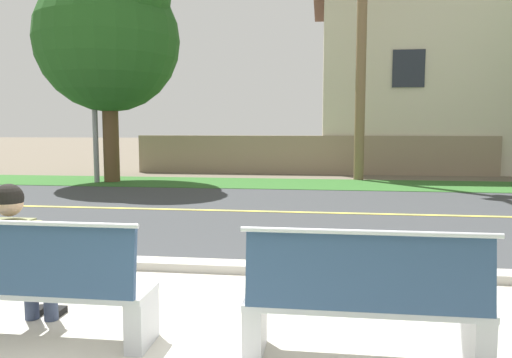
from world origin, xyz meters
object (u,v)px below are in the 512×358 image
(seated_person_olive, at_px, (19,253))
(shade_tree_far_left, at_px, (111,29))
(bench_right, at_px, (364,303))
(bench_left, at_px, (40,288))
(streetlamp, at_px, (96,53))

(seated_person_olive, xyz_separation_m, shade_tree_far_left, (-3.92, 10.86, 3.97))
(bench_right, height_order, shade_tree_far_left, shade_tree_far_left)
(bench_left, distance_m, seated_person_olive, 0.39)
(bench_left, xyz_separation_m, bench_right, (2.45, 0.00, 0.00))
(bench_left, distance_m, streetlamp, 12.52)
(seated_person_olive, bearing_deg, streetlamp, 112.18)
(bench_left, distance_m, shade_tree_far_left, 12.52)
(seated_person_olive, height_order, streetlamp, streetlamp)
(streetlamp, relative_size, shade_tree_far_left, 0.96)
(bench_right, bearing_deg, shade_tree_far_left, 121.10)
(seated_person_olive, bearing_deg, shade_tree_far_left, 109.86)
(bench_left, relative_size, shade_tree_far_left, 0.24)
(bench_right, relative_size, seated_person_olive, 1.37)
(bench_left, height_order, streetlamp, streetlamp)
(bench_left, bearing_deg, bench_right, 0.00)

